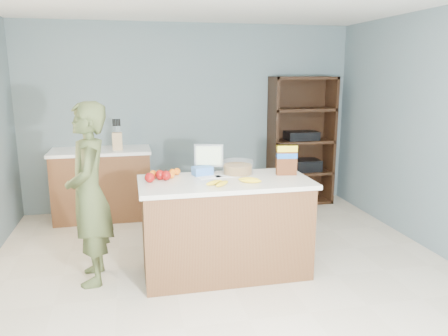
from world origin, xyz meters
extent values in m
cube|color=beige|center=(0.00, 0.00, 0.00)|extent=(4.50, 5.00, 0.02)
cube|color=slate|center=(0.00, 2.50, 1.25)|extent=(4.50, 0.02, 2.50)
cube|color=slate|center=(0.00, -2.50, 1.25)|extent=(4.50, 0.02, 2.50)
cube|color=brown|center=(0.00, 0.30, 0.43)|extent=(1.50, 0.70, 0.86)
cube|color=silver|center=(0.00, 0.30, 0.88)|extent=(1.56, 0.76, 0.04)
cube|color=black|center=(0.00, 0.30, 0.05)|extent=(1.46, 0.66, 0.10)
cube|color=brown|center=(-1.20, 2.20, 0.43)|extent=(1.20, 0.60, 0.86)
cube|color=white|center=(-1.20, 2.20, 0.88)|extent=(1.24, 0.62, 0.04)
cube|color=black|center=(1.55, 2.48, 0.90)|extent=(0.90, 0.04, 1.80)
cube|color=black|center=(1.12, 2.30, 0.90)|extent=(0.04, 0.40, 1.80)
cube|color=black|center=(1.98, 2.30, 0.90)|extent=(0.04, 0.40, 1.80)
cube|color=black|center=(1.55, 2.30, 0.02)|extent=(0.90, 0.40, 0.04)
cube|color=black|center=(1.55, 2.30, 0.45)|extent=(0.90, 0.40, 0.04)
cube|color=black|center=(1.55, 2.30, 0.90)|extent=(0.90, 0.40, 0.04)
cube|color=black|center=(1.55, 2.30, 1.35)|extent=(0.90, 0.40, 0.04)
cube|color=black|center=(1.55, 2.30, 1.78)|extent=(0.90, 0.40, 0.04)
cube|color=black|center=(1.55, 2.30, 0.55)|extent=(0.55, 0.32, 0.16)
cube|color=black|center=(1.55, 2.30, 0.98)|extent=(0.45, 0.30, 0.12)
imported|color=#434C28|center=(-1.20, 0.40, 0.81)|extent=(0.42, 0.61, 1.62)
cube|color=tan|center=(-0.98, 2.13, 1.01)|extent=(0.12, 0.10, 0.22)
cylinder|color=black|center=(-1.02, 2.13, 1.17)|extent=(0.02, 0.02, 0.09)
cylinder|color=black|center=(-1.00, 2.13, 1.17)|extent=(0.02, 0.02, 0.09)
cylinder|color=black|center=(-0.98, 2.13, 1.17)|extent=(0.02, 0.02, 0.09)
cylinder|color=black|center=(-0.96, 2.13, 1.17)|extent=(0.02, 0.02, 0.09)
cylinder|color=black|center=(-0.94, 2.13, 1.17)|extent=(0.02, 0.02, 0.09)
cube|color=white|center=(-0.12, 0.43, 0.90)|extent=(0.24, 0.17, 0.00)
cube|color=white|center=(0.05, 0.43, 0.90)|extent=(0.22, 0.11, 0.00)
ellipsoid|color=yellow|center=(-0.13, 0.14, 0.92)|extent=(0.18, 0.13, 0.04)
ellipsoid|color=yellow|center=(-0.07, 0.10, 0.92)|extent=(0.16, 0.16, 0.04)
ellipsoid|color=yellow|center=(0.19, 0.19, 0.92)|extent=(0.19, 0.09, 0.04)
ellipsoid|color=yellow|center=(0.20, 0.14, 0.92)|extent=(0.19, 0.10, 0.04)
sphere|color=maroon|center=(-0.58, 0.43, 0.94)|extent=(0.09, 0.09, 0.09)
sphere|color=maroon|center=(-0.53, 0.40, 0.94)|extent=(0.09, 0.09, 0.09)
sphere|color=maroon|center=(-0.67, 0.35, 0.94)|extent=(0.09, 0.09, 0.09)
sphere|color=orange|center=(-0.65, 0.49, 0.93)|extent=(0.07, 0.07, 0.07)
sphere|color=orange|center=(-0.58, 0.55, 0.93)|extent=(0.07, 0.07, 0.07)
sphere|color=orange|center=(-0.47, 0.46, 0.93)|extent=(0.07, 0.07, 0.07)
sphere|color=orange|center=(-0.45, 0.57, 0.93)|extent=(0.07, 0.07, 0.07)
sphere|color=orange|center=(-0.63, 0.55, 0.93)|extent=(0.07, 0.07, 0.07)
sphere|color=orange|center=(-0.58, 0.51, 0.93)|extent=(0.07, 0.07, 0.07)
sphere|color=orange|center=(-0.40, 0.59, 0.93)|extent=(0.07, 0.07, 0.07)
sphere|color=orange|center=(-0.63, 0.54, 0.93)|extent=(0.07, 0.07, 0.07)
cube|color=blue|center=(-0.17, 0.54, 0.94)|extent=(0.20, 0.16, 0.08)
cylinder|color=#267219|center=(0.17, 0.51, 0.95)|extent=(0.27, 0.27, 0.09)
cylinder|color=white|center=(0.17, 0.51, 0.97)|extent=(0.30, 0.30, 0.13)
cylinder|color=silver|center=(-0.09, 0.62, 0.91)|extent=(0.12, 0.12, 0.01)
cylinder|color=silver|center=(-0.09, 0.62, 0.94)|extent=(0.02, 0.02, 0.05)
cube|color=silver|center=(-0.09, 0.62, 1.07)|extent=(0.28, 0.11, 0.22)
cube|color=yellow|center=(-0.10, 0.60, 1.07)|extent=(0.23, 0.07, 0.18)
cube|color=#592B14|center=(0.61, 0.37, 1.04)|extent=(0.20, 0.09, 0.29)
cube|color=yellow|center=(0.61, 0.37, 1.16)|extent=(0.20, 0.10, 0.06)
cube|color=blue|center=(0.61, 0.37, 1.09)|extent=(0.20, 0.10, 0.05)
camera|label=1|loc=(-0.83, -3.46, 1.86)|focal=35.00mm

